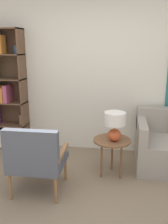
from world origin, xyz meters
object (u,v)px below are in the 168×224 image
Objects in this scene: armchair at (35,157)px; bookshelf at (1,94)px; side_table at (112,144)px; table_lamp at (115,123)px.

bookshelf is at bearing 129.04° from armchair.
bookshelf reaches higher than armchair.
side_table is at bearing -20.32° from bookshelf.
side_table is (1.93, -0.71, -0.48)m from bookshelf.
bookshelf is 3.81× the size of side_table.
side_table is 0.31m from table_lamp.
bookshelf is at bearing 159.68° from side_table.
armchair is at bearing -147.26° from table_lamp.
bookshelf reaches higher than table_lamp.
table_lamp is (0.88, 0.57, 0.28)m from armchair.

